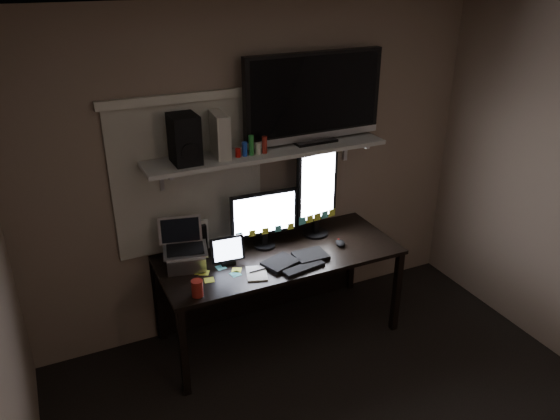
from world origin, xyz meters
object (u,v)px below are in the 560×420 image
tablet (227,250)px  tv (314,98)px  monitor_portrait (317,193)px  cup (197,288)px  monitor_landscape (264,219)px  keyboard (296,259)px  mouse (340,243)px  laptop (185,246)px  game_console (219,135)px  speaker (184,139)px  desk (273,266)px

tablet → tv: tv is taller
monitor_portrait → tv: tv is taller
cup → tv: (1.11, 0.53, 1.02)m
tv → monitor_portrait: bearing=-89.5°
monitor_landscape → keyboard: (0.11, -0.30, -0.21)m
mouse → laptop: (-1.16, 0.18, 0.15)m
mouse → game_console: game_console is taller
monitor_landscape → game_console: game_console is taller
laptop → speaker: 0.75m
desk → keyboard: size_ratio=3.66×
tv → speaker: (-1.00, -0.06, -0.16)m
monitor_landscape → mouse: bearing=-20.6°
monitor_portrait → tablet: (-0.79, -0.14, -0.25)m
desk → laptop: 0.77m
keyboard → speaker: speaker is taller
tablet → laptop: size_ratio=0.71×
cup → speaker: speaker is taller
monitor_portrait → cup: 1.24m
tv → game_console: tv is taller
speaker → mouse: bearing=-14.6°
monitor_portrait → mouse: size_ratio=6.70×
mouse → cup: cup is taller
monitor_portrait → mouse: monitor_portrait is taller
desk → monitor_portrait: 0.66m
mouse → keyboard: bearing=-156.7°
laptop → speaker: size_ratio=1.04×
monitor_landscape → laptop: bearing=-172.3°
monitor_landscape → tablet: 0.39m
tv → keyboard: bearing=-131.2°
monitor_landscape → cup: monitor_landscape is taller
mouse → tablet: tablet is taller
laptop → tv: 1.42m
keyboard → tablet: bearing=149.0°
monitor_portrait → tv: 0.73m
keyboard → tablet: 0.50m
monitor_landscape → speaker: (-0.55, 0.04, 0.69)m
tv → speaker: size_ratio=3.34×
desk → mouse: size_ratio=16.85×
mouse → tv: bearing=118.0°
tablet → speaker: 0.85m
monitor_portrait → speaker: 1.14m
monitor_landscape → monitor_portrait: 0.47m
cup → speaker: bearing=76.5°
desk → tv: tv is taller
laptop → game_console: (0.33, 0.13, 0.73)m
desk → tablet: (-0.40, -0.10, 0.28)m
monitor_landscape → game_console: size_ratio=1.72×
cup → tv: size_ratio=0.10×
mouse → speaker: speaker is taller
monitor_portrait → laptop: size_ratio=2.09×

